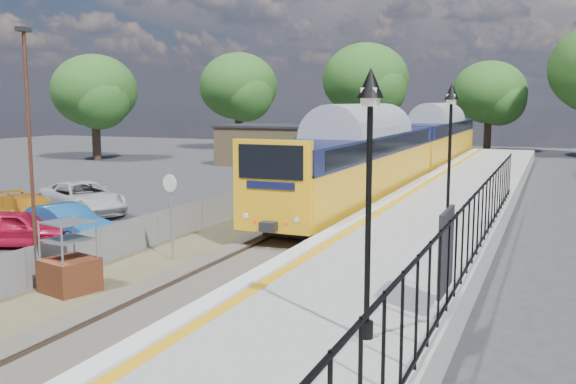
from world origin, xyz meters
The scene contains 18 objects.
ground centered at (0.00, 0.00, 0.00)m, with size 120.00×120.00×0.00m, color #2D2D30.
track_bed centered at (-0.47, 9.67, 0.09)m, with size 5.90×80.00×0.29m.
platform centered at (4.20, 8.00, 0.45)m, with size 5.00×70.00×0.90m, color gray.
platform_edge centered at (2.14, 8.00, 0.90)m, with size 0.90×70.00×0.01m.
victorian_lamp_south centered at (5.50, -4.00, 4.30)m, with size 0.44×0.44×4.60m.
victorian_lamp_north centered at (5.30, 6.00, 4.30)m, with size 0.44×0.44×4.60m.
palisade_fence centered at (6.55, 2.24, 1.84)m, with size 0.12×26.00×2.00m.
wire_fence centered at (-4.20, 12.00, 0.60)m, with size 0.06×52.00×1.20m.
outbuilding centered at (-10.91, 31.21, 1.52)m, with size 10.80×10.10×3.12m.
tree_line centered at (1.40, 42.00, 6.61)m, with size 56.80×43.80×11.88m.
train centered at (0.00, 24.69, 2.34)m, with size 2.82×40.83×3.51m.
brick_plinth centered at (-3.10, -1.61, 0.93)m, with size 1.46×1.46×1.93m.
speed_sign centered at (-2.50, 2.25, 1.86)m, with size 0.55×0.15×2.75m.
carpark_lamp centered at (-7.47, 1.69, 4.14)m, with size 0.25×0.50×7.29m.
car_red centered at (-8.52, 2.01, 0.64)m, with size 1.51×3.76×1.28m, color #B81030.
car_blue centered at (-7.53, 3.22, 0.66)m, with size 1.41×4.03×1.33m, color #17518F.
car_yellow centered at (-10.15, 4.18, 0.69)m, with size 1.93×4.75×1.38m, color orange.
car_white centered at (-10.84, 8.01, 0.71)m, with size 2.37×5.14×1.43m, color silver.
Camera 1 is at (8.35, -14.30, 4.95)m, focal length 40.00 mm.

